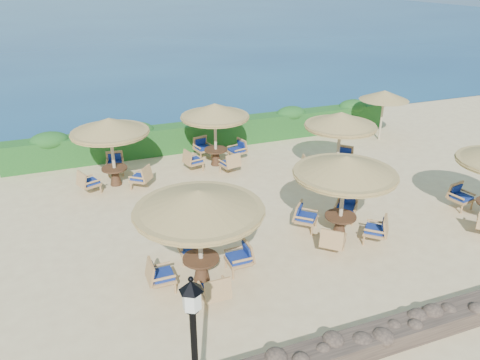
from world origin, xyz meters
The scene contains 10 objects.
ground centered at (0.00, 0.00, 0.00)m, with size 120.00×120.00×0.00m, color beige.
sea centered at (0.00, 70.00, 0.00)m, with size 160.00×160.00×0.00m, color navy.
hedge centered at (0.00, 7.20, 0.60)m, with size 18.00×0.90×1.20m, color #184B1A.
stone_wall centered at (0.00, -6.20, 0.22)m, with size 15.00×0.65×0.44m, color brown.
extra_parasol centered at (7.80, 5.20, 2.17)m, with size 2.30×2.30×2.41m.
cafe_set_0 centered at (-3.45, -2.50, 1.94)m, with size 3.33×3.33×2.65m.
cafe_set_1 centered at (1.17, -1.84, 1.89)m, with size 3.10×3.10×2.65m.
cafe_set_3 centered at (-4.79, 4.46, 1.93)m, with size 2.88×2.88×2.65m.
cafe_set_4 centered at (-0.59, 4.98, 1.83)m, with size 2.89×2.89×2.65m.
cafe_set_5 centered at (3.49, 2.10, 1.90)m, with size 2.82×2.83×2.65m.
Camera 1 is at (-6.17, -12.43, 7.58)m, focal length 35.00 mm.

